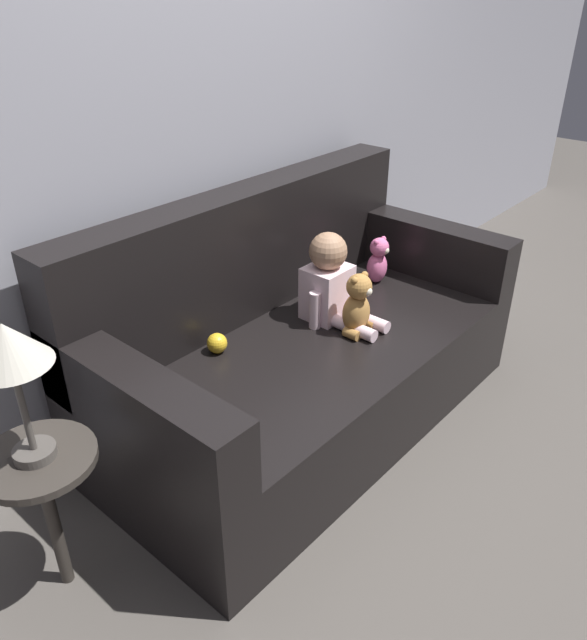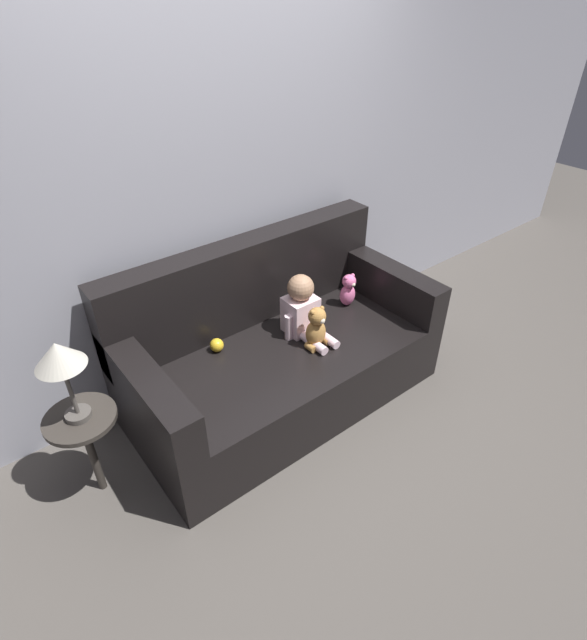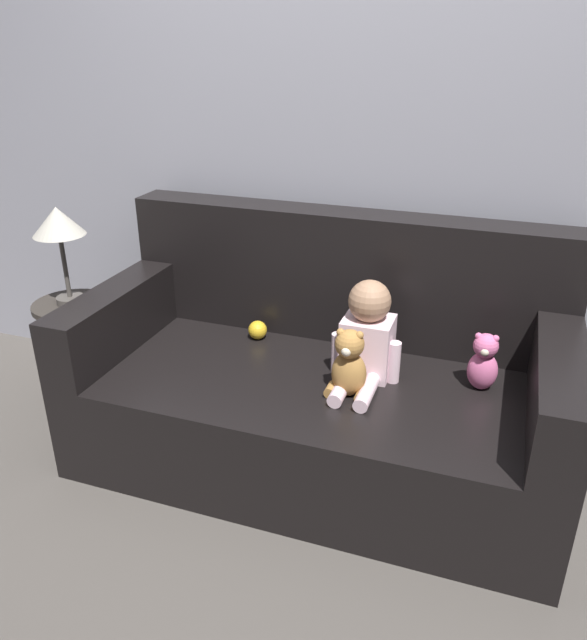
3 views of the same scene
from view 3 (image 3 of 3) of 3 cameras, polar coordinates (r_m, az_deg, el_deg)
ground_plane at (r=2.67m, az=2.01°, el=-12.54°), size 12.00×12.00×0.00m
wall_back at (r=2.66m, az=6.19°, el=17.84°), size 8.00×0.05×2.60m
couch at (r=2.54m, az=2.61°, el=-5.81°), size 1.87×0.92×0.96m
person_baby at (r=2.36m, az=6.71°, el=-1.57°), size 0.27×0.37×0.39m
teddy_bear_brown at (r=2.25m, az=5.09°, el=-4.13°), size 0.16×0.12×0.27m
plush_toy_side at (r=2.39m, az=16.98°, el=-3.69°), size 0.11×0.10×0.23m
toy_ball at (r=2.69m, az=-3.30°, el=-0.91°), size 0.08×0.08×0.08m
side_table at (r=2.89m, az=-20.24°, el=5.06°), size 0.34×0.34×0.96m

